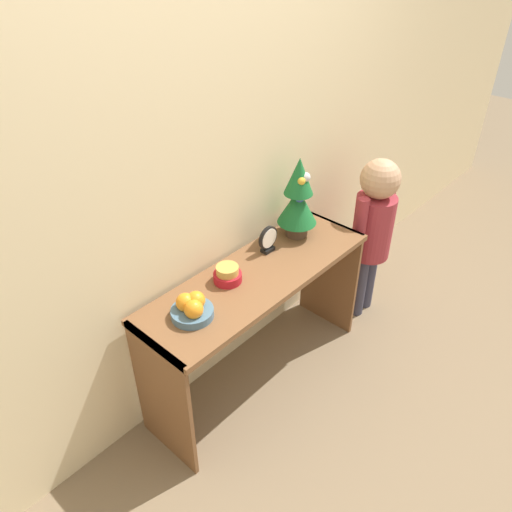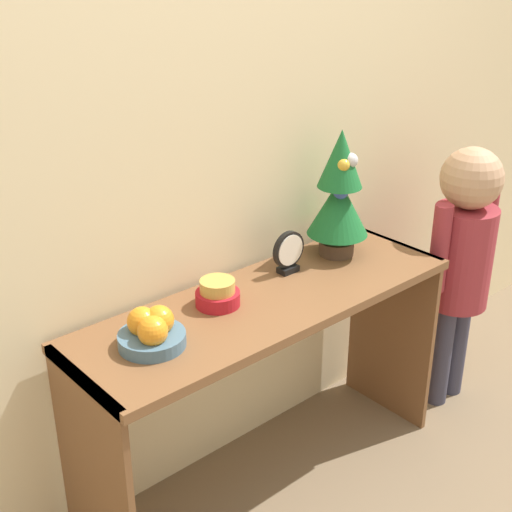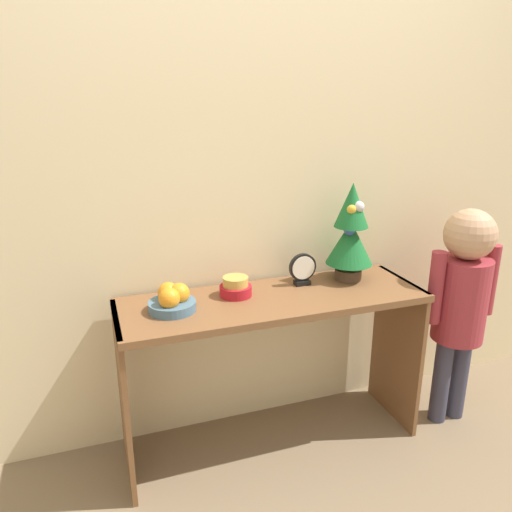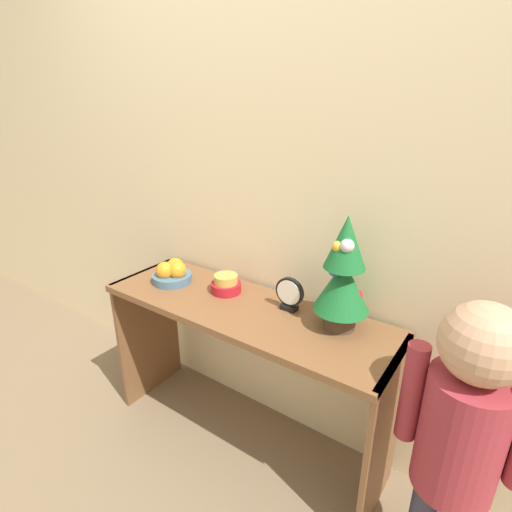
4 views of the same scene
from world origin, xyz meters
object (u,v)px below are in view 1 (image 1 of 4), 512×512
mini_tree (298,198)px  child_figure (374,222)px  desk_clock (268,240)px  singing_bowl (228,275)px  fruit_bowl (192,308)px

mini_tree → child_figure: 0.59m
desk_clock → child_figure: (0.70, -0.21, -0.12)m
singing_bowl → desk_clock: desk_clock is taller
fruit_bowl → child_figure: size_ratio=0.18×
fruit_bowl → desk_clock: (0.59, 0.08, 0.03)m
desk_clock → singing_bowl: bearing=-175.9°
child_figure → desk_clock: bearing=163.6°
child_figure → fruit_bowl: bearing=174.6°
fruit_bowl → child_figure: bearing=-5.4°
mini_tree → fruit_bowl: mini_tree is taller
mini_tree → fruit_bowl: 0.84m
mini_tree → desk_clock: (-0.23, 0.01, -0.15)m
fruit_bowl → desk_clock: desk_clock is taller
desk_clock → child_figure: bearing=-16.4°
mini_tree → desk_clock: size_ratio=3.08×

